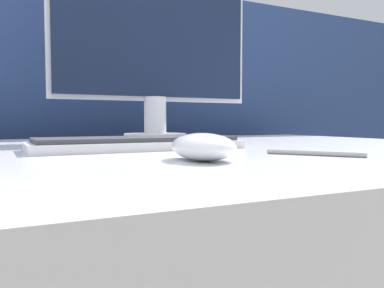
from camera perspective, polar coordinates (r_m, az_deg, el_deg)
The scene contains 5 objects.
partition_panel at distance 1.41m, azimuth -17.82°, elevation -2.89°, with size 5.00×0.03×1.33m.
computer_mouse_near at distance 0.50m, azimuth 1.68°, elevation -0.42°, with size 0.08×0.12×0.04m.
keyboard at distance 0.72m, azimuth -8.26°, elevation 0.10°, with size 0.40×0.16×0.02m.
monitor at distance 1.09m, azimuth -5.73°, elevation 13.98°, with size 0.58×0.18×0.46m.
pen at distance 0.61m, azimuth 18.16°, elevation -1.33°, with size 0.09×0.13×0.01m.
Camera 1 is at (-0.17, -0.73, 0.81)m, focal length 35.00 mm.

